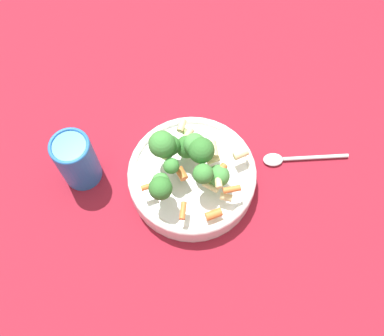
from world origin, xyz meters
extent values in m
plane|color=maroon|center=(0.00, 0.00, 0.00)|extent=(3.00, 3.00, 0.00)
cylinder|color=white|center=(0.00, 0.00, 0.02)|extent=(0.22, 0.22, 0.04)
torus|color=white|center=(0.00, 0.00, 0.04)|extent=(0.22, 0.22, 0.01)
cylinder|color=#8CB766|center=(-0.03, -0.01, 0.05)|extent=(0.01, 0.01, 0.01)
sphere|color=#33722D|center=(-0.03, -0.01, 0.08)|extent=(0.04, 0.04, 0.04)
cylinder|color=#8CB766|center=(0.06, -0.04, 0.08)|extent=(0.01, 0.01, 0.01)
sphere|color=#33722D|center=(0.06, -0.04, 0.10)|extent=(0.04, 0.04, 0.04)
cylinder|color=#8CB766|center=(-0.02, -0.04, 0.06)|extent=(0.01, 0.01, 0.01)
sphere|color=#33722D|center=(-0.02, -0.04, 0.08)|extent=(0.03, 0.03, 0.03)
cylinder|color=#8CB766|center=(0.03, 0.02, 0.08)|extent=(0.01, 0.01, 0.01)
sphere|color=#3D8438|center=(0.03, 0.02, 0.10)|extent=(0.03, 0.03, 0.03)
cylinder|color=#8CB766|center=(-0.02, -0.04, 0.07)|extent=(0.01, 0.01, 0.01)
sphere|color=#33722D|center=(-0.02, -0.04, 0.09)|extent=(0.03, 0.03, 0.03)
cylinder|color=#8CB766|center=(0.01, 0.05, 0.05)|extent=(0.01, 0.01, 0.01)
sphere|color=#479342|center=(0.01, 0.05, 0.08)|extent=(0.04, 0.04, 0.04)
cylinder|color=#8CB766|center=(-0.01, 0.01, 0.08)|extent=(0.01, 0.01, 0.02)
sphere|color=#33722D|center=(-0.01, 0.01, 0.11)|extent=(0.04, 0.04, 0.04)
cylinder|color=#8CB766|center=(-0.02, 0.00, 0.08)|extent=(0.01, 0.01, 0.02)
sphere|color=#479342|center=(-0.02, 0.00, 0.10)|extent=(0.04, 0.04, 0.04)
cylinder|color=#8CB766|center=(-0.01, -0.05, 0.09)|extent=(0.02, 0.02, 0.02)
sphere|color=#3D8438|center=(-0.01, -0.05, 0.11)|extent=(0.04, 0.04, 0.04)
cylinder|color=#8CB766|center=(0.05, -0.04, 0.07)|extent=(0.01, 0.01, 0.02)
sphere|color=#479342|center=(0.05, -0.04, 0.09)|extent=(0.03, 0.03, 0.03)
cylinder|color=#8CB766|center=(0.02, -0.03, 0.08)|extent=(0.01, 0.01, 0.01)
sphere|color=#3D8438|center=(0.02, -0.03, 0.10)|extent=(0.03, 0.03, 0.03)
cylinder|color=#8CB766|center=(-0.01, -0.05, 0.07)|extent=(0.01, 0.01, 0.02)
sphere|color=#3D8438|center=(-0.01, -0.05, 0.09)|extent=(0.04, 0.04, 0.04)
cylinder|color=#729E4C|center=(-0.03, 0.02, 0.07)|extent=(0.03, 0.02, 0.01)
cylinder|color=beige|center=(0.02, 0.05, 0.09)|extent=(0.03, 0.02, 0.01)
cylinder|color=orange|center=(0.05, -0.06, 0.08)|extent=(0.02, 0.02, 0.01)
cylinder|color=orange|center=(0.08, 0.00, 0.07)|extent=(0.03, 0.01, 0.01)
cylinder|color=orange|center=(0.03, 0.07, 0.08)|extent=(0.02, 0.03, 0.01)
cylinder|color=beige|center=(-0.05, -0.02, 0.08)|extent=(0.03, 0.02, 0.01)
cylinder|color=beige|center=(-0.02, 0.03, 0.07)|extent=(0.02, 0.02, 0.01)
cylinder|color=beige|center=(0.04, 0.06, 0.06)|extent=(0.01, 0.02, 0.01)
cylinder|color=beige|center=(-0.04, 0.08, 0.07)|extent=(0.03, 0.03, 0.01)
cylinder|color=#729E4C|center=(-0.06, -0.03, 0.07)|extent=(0.02, 0.03, 0.01)
cylinder|color=orange|center=(-0.04, 0.02, 0.07)|extent=(0.02, 0.02, 0.01)
cylinder|color=orange|center=(0.02, -0.01, 0.07)|extent=(0.03, 0.02, 0.01)
cylinder|color=#729E4C|center=(-0.03, -0.06, 0.06)|extent=(0.02, 0.02, 0.01)
cylinder|color=orange|center=(0.07, 0.05, 0.06)|extent=(0.03, 0.03, 0.01)
cylinder|color=beige|center=(0.03, 0.04, 0.07)|extent=(0.02, 0.03, 0.01)
cylinder|color=orange|center=(0.01, 0.05, 0.09)|extent=(0.03, 0.02, 0.01)
cylinder|color=beige|center=(-0.07, -0.03, 0.08)|extent=(0.02, 0.01, 0.01)
cylinder|color=beige|center=(-0.03, 0.03, 0.08)|extent=(0.03, 0.02, 0.01)
cylinder|color=#2366B2|center=(0.02, -0.19, 0.05)|extent=(0.07, 0.07, 0.11)
torus|color=#2366B2|center=(0.02, -0.19, 0.11)|extent=(0.07, 0.07, 0.01)
cylinder|color=silver|center=(-0.09, 0.21, 0.01)|extent=(0.04, 0.12, 0.01)
ellipsoid|color=silver|center=(-0.07, 0.14, 0.01)|extent=(0.03, 0.04, 0.01)
camera|label=1|loc=(0.31, 0.06, 0.74)|focal=42.00mm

